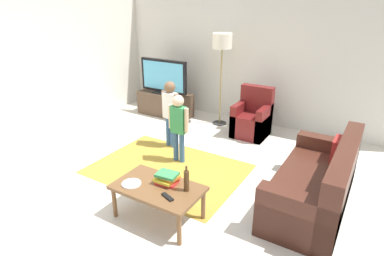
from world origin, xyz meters
TOP-DOWN VIEW (x-y plane):
  - ground at (0.00, 0.00)m, footprint 7.80×7.80m
  - wall_back at (0.00, 3.00)m, footprint 6.00×0.12m
  - wall_left at (-3.00, 0.00)m, footprint 0.12×6.00m
  - area_rug at (-0.29, 0.38)m, footprint 2.20×1.60m
  - tv_stand at (-1.72, 2.30)m, footprint 1.20×0.44m
  - tv at (-1.72, 2.28)m, footprint 1.10×0.28m
  - couch at (1.81, 0.58)m, footprint 0.80×1.80m
  - armchair at (0.29, 2.26)m, footprint 0.60×0.60m
  - floor_lamp at (-0.48, 2.45)m, footprint 0.36×0.36m
  - child_near_tv at (-0.71, 1.07)m, footprint 0.38×0.18m
  - child_center at (-0.29, 0.68)m, footprint 0.36×0.17m
  - coffee_table at (0.28, -0.60)m, footprint 1.00×0.60m
  - book_stack at (0.33, -0.48)m, footprint 0.26×0.23m
  - bottle at (0.60, -0.50)m, footprint 0.06×0.06m
  - tv_remote at (0.50, -0.72)m, footprint 0.18×0.10m
  - plate at (0.00, -0.72)m, footprint 0.22×0.22m

SIDE VIEW (x-z plane):
  - ground at x=0.00m, z-range 0.00..0.00m
  - area_rug at x=-0.29m, z-range 0.00..0.01m
  - tv_stand at x=-1.72m, z-range -0.01..0.49m
  - couch at x=1.81m, z-range -0.14..0.72m
  - armchair at x=0.29m, z-range -0.15..0.75m
  - coffee_table at x=0.28m, z-range 0.16..0.58m
  - plate at x=0.00m, z-range 0.42..0.44m
  - tv_remote at x=0.50m, z-range 0.42..0.44m
  - book_stack at x=0.33m, z-range 0.42..0.55m
  - bottle at x=0.60m, z-range 0.40..0.70m
  - child_center at x=-0.29m, z-range 0.11..1.18m
  - child_near_tv at x=-0.71m, z-range 0.12..1.26m
  - tv at x=-1.72m, z-range 0.49..1.20m
  - wall_back at x=0.00m, z-range 0.00..2.70m
  - wall_left at x=-3.00m, z-range 0.00..2.70m
  - floor_lamp at x=-0.48m, z-range 0.65..2.43m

